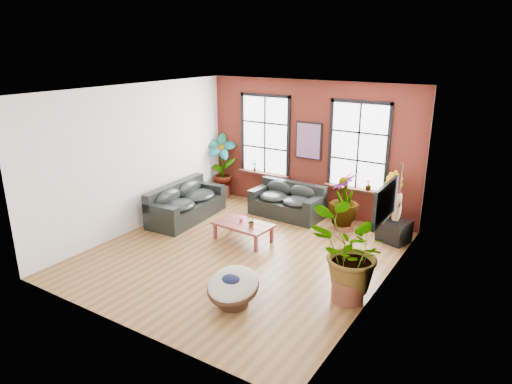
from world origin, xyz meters
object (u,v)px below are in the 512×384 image
sofa_back (288,201)px  papasan_chair (233,287)px  coffee_table (243,225)px  sofa_left (185,203)px

sofa_back → papasan_chair: bearing=-70.9°
coffee_table → papasan_chair: 2.76m
sofa_left → coffee_table: 2.12m
sofa_left → coffee_table: (2.08, -0.38, -0.03)m
papasan_chair → coffee_table: bearing=114.5°
sofa_back → coffee_table: size_ratio=1.39×
sofa_left → papasan_chair: size_ratio=2.30×
coffee_table → papasan_chair: bearing=-55.8°
sofa_back → coffee_table: (-0.09, -2.00, -0.01)m
coffee_table → papasan_chair: papasan_chair is taller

